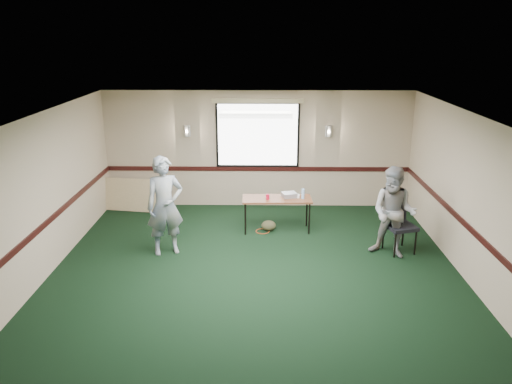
{
  "coord_description": "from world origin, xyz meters",
  "views": [
    {
      "loc": [
        0.12,
        -7.2,
        3.95
      ],
      "look_at": [
        0.0,
        1.3,
        1.2
      ],
      "focal_mm": 35.0,
      "sensor_mm": 36.0,
      "label": 1
    }
  ],
  "objects_px": {
    "projector": "(289,195)",
    "person_left": "(165,206)",
    "folding_table": "(277,201)",
    "person_right": "(394,213)",
    "conference_chair": "(398,219)"
  },
  "relations": [
    {
      "from": "projector",
      "to": "person_left",
      "type": "distance_m",
      "value": 2.62
    },
    {
      "from": "person_right",
      "to": "folding_table",
      "type": "bearing_deg",
      "value": 177.63
    },
    {
      "from": "folding_table",
      "to": "person_right",
      "type": "height_order",
      "value": "person_right"
    },
    {
      "from": "folding_table",
      "to": "conference_chair",
      "type": "distance_m",
      "value": 2.41
    },
    {
      "from": "folding_table",
      "to": "person_left",
      "type": "height_order",
      "value": "person_left"
    },
    {
      "from": "conference_chair",
      "to": "person_right",
      "type": "height_order",
      "value": "person_right"
    },
    {
      "from": "projector",
      "to": "person_left",
      "type": "relative_size",
      "value": 0.15
    },
    {
      "from": "person_right",
      "to": "person_left",
      "type": "bearing_deg",
      "value": -153.53
    },
    {
      "from": "conference_chair",
      "to": "person_left",
      "type": "xyz_separation_m",
      "value": [
        -4.3,
        -0.2,
        0.32
      ]
    },
    {
      "from": "folding_table",
      "to": "person_right",
      "type": "bearing_deg",
      "value": -31.48
    },
    {
      "from": "folding_table",
      "to": "person_right",
      "type": "relative_size",
      "value": 0.85
    },
    {
      "from": "folding_table",
      "to": "conference_chair",
      "type": "relative_size",
      "value": 1.38
    },
    {
      "from": "projector",
      "to": "person_left",
      "type": "height_order",
      "value": "person_left"
    },
    {
      "from": "projector",
      "to": "person_right",
      "type": "relative_size",
      "value": 0.17
    },
    {
      "from": "conference_chair",
      "to": "person_right",
      "type": "xyz_separation_m",
      "value": [
        -0.16,
        -0.27,
        0.24
      ]
    }
  ]
}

